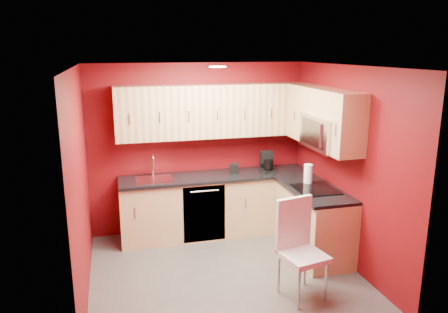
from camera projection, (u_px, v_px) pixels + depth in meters
name	position (u px, v px, depth m)	size (l,w,h in m)	color
floor	(224.00, 273.00, 5.39)	(3.20, 3.20, 0.00)	#4B4846
ceiling	(224.00, 66.00, 4.79)	(3.20, 3.20, 0.00)	white
wall_back	(199.00, 148.00, 6.50)	(3.20, 3.20, 0.00)	#61090C
wall_front	(269.00, 224.00, 3.68)	(3.20, 3.20, 0.00)	#61090C
wall_left	(81.00, 186.00, 4.69)	(3.00, 3.00, 0.00)	#61090C
wall_right	(347.00, 167.00, 5.48)	(3.00, 3.00, 0.00)	#61090C
base_cabinets_back	(217.00, 205.00, 6.46)	(2.80, 0.60, 0.87)	#D3B778
base_cabinets_right	(313.00, 222.00, 5.84)	(0.60, 1.30, 0.87)	#D3B778
countertop_back	(217.00, 176.00, 6.33)	(2.80, 0.63, 0.04)	black
countertop_right	(314.00, 190.00, 5.71)	(0.63, 1.27, 0.04)	black
upper_cabinets_back	(214.00, 111.00, 6.24)	(2.80, 0.35, 0.75)	#D6B379
upper_cabinets_right	(321.00, 112.00, 5.70)	(0.35, 1.55, 0.75)	#D6B379
microwave	(327.00, 132.00, 5.52)	(0.42, 0.76, 0.42)	silver
cooktop	(315.00, 189.00, 5.67)	(0.50, 0.55, 0.01)	black
sink	(154.00, 177.00, 6.12)	(0.52, 0.42, 0.35)	silver
dishwasher_front	(204.00, 214.00, 6.12)	(0.60, 0.02, 0.82)	black
downlight	(218.00, 67.00, 5.07)	(0.20, 0.20, 0.01)	white
coffee_maker	(268.00, 162.00, 6.47)	(0.18, 0.24, 0.30)	black
napkin_holder	(234.00, 168.00, 6.42)	(0.13, 0.13, 0.14)	black
paper_towel	(308.00, 174.00, 5.88)	(0.15, 0.15, 0.27)	white
dining_chair	(303.00, 251.00, 4.74)	(0.44, 0.47, 1.10)	silver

